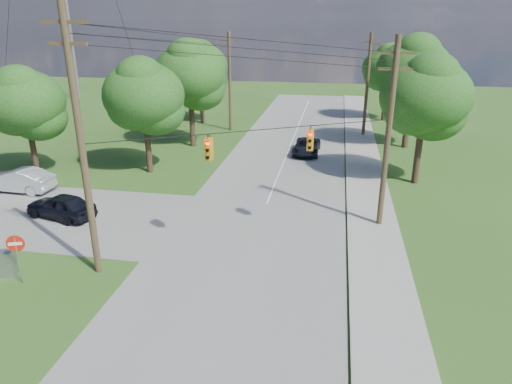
% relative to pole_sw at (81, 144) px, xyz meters
% --- Properties ---
extents(ground, '(140.00, 140.00, 0.00)m').
position_rel_pole_sw_xyz_m(ground, '(4.60, -0.40, -6.23)').
color(ground, '#30531B').
rests_on(ground, ground).
extents(main_road, '(10.00, 100.00, 0.03)m').
position_rel_pole_sw_xyz_m(main_road, '(6.60, 4.60, -6.21)').
color(main_road, gray).
rests_on(main_road, ground).
extents(sidewalk_east, '(2.60, 100.00, 0.12)m').
position_rel_pole_sw_xyz_m(sidewalk_east, '(13.30, 4.60, -6.17)').
color(sidewalk_east, gray).
rests_on(sidewalk_east, ground).
extents(pole_sw, '(2.00, 0.32, 12.00)m').
position_rel_pole_sw_xyz_m(pole_sw, '(0.00, 0.00, 0.00)').
color(pole_sw, brown).
rests_on(pole_sw, ground).
extents(pole_ne, '(2.00, 0.32, 10.50)m').
position_rel_pole_sw_xyz_m(pole_ne, '(13.50, 7.60, -0.76)').
color(pole_ne, brown).
rests_on(pole_ne, ground).
extents(pole_north_e, '(2.00, 0.32, 10.00)m').
position_rel_pole_sw_xyz_m(pole_north_e, '(13.50, 29.60, -1.10)').
color(pole_north_e, brown).
rests_on(pole_north_e, ground).
extents(pole_north_w, '(2.00, 0.32, 10.00)m').
position_rel_pole_sw_xyz_m(pole_north_w, '(-0.40, 29.60, -1.10)').
color(pole_north_w, brown).
rests_on(pole_north_w, ground).
extents(power_lines, '(13.93, 29.62, 4.93)m').
position_rel_pole_sw_xyz_m(power_lines, '(6.10, 11.14, 2.93)').
color(power_lines, black).
rests_on(power_lines, ground).
extents(traffic_signals, '(4.91, 3.27, 1.05)m').
position_rel_pole_sw_xyz_m(traffic_signals, '(7.15, 4.03, -0.73)').
color(traffic_signals, orange).
rests_on(traffic_signals, ground).
extents(tree_w_near, '(6.00, 6.00, 8.40)m').
position_rel_pole_sw_xyz_m(tree_w_near, '(-3.40, 14.60, -0.30)').
color(tree_w_near, '#463023').
rests_on(tree_w_near, ground).
extents(tree_w_mid, '(6.40, 6.40, 9.22)m').
position_rel_pole_sw_xyz_m(tree_w_mid, '(-2.40, 22.60, 0.35)').
color(tree_w_mid, '#463023').
rests_on(tree_w_mid, ground).
extents(tree_w_far, '(6.00, 6.00, 8.73)m').
position_rel_pole_sw_xyz_m(tree_w_far, '(-4.40, 32.60, 0.02)').
color(tree_w_far, '#463023').
rests_on(tree_w_far, ground).
extents(tree_e_near, '(6.20, 6.20, 8.81)m').
position_rel_pole_sw_xyz_m(tree_e_near, '(16.60, 15.60, 0.02)').
color(tree_e_near, '#463023').
rests_on(tree_e_near, ground).
extents(tree_e_mid, '(6.60, 6.60, 9.64)m').
position_rel_pole_sw_xyz_m(tree_e_mid, '(17.10, 25.60, 0.68)').
color(tree_e_mid, '#463023').
rests_on(tree_e_mid, ground).
extents(tree_e_far, '(5.80, 5.80, 8.32)m').
position_rel_pole_sw_xyz_m(tree_e_far, '(16.10, 37.60, -0.31)').
color(tree_e_far, '#463023').
rests_on(tree_e_far, ground).
extents(tree_cross_n, '(5.60, 5.60, 7.91)m').
position_rel_pole_sw_xyz_m(tree_cross_n, '(-11.40, 12.10, -0.63)').
color(tree_cross_n, '#463023').
rests_on(tree_cross_n, ground).
extents(car_cross_dark, '(4.67, 2.73, 1.49)m').
position_rel_pole_sw_xyz_m(car_cross_dark, '(-5.17, 5.32, -5.45)').
color(car_cross_dark, black).
rests_on(car_cross_dark, cross_road).
extents(car_cross_silver, '(4.93, 1.92, 1.60)m').
position_rel_pole_sw_xyz_m(car_cross_silver, '(-10.55, 8.90, -5.39)').
color(car_cross_silver, silver).
rests_on(car_cross_silver, cross_road).
extents(car_main_north, '(2.30, 4.78, 1.31)m').
position_rel_pole_sw_xyz_m(car_main_north, '(8.29, 21.69, -5.54)').
color(car_main_north, black).
rests_on(car_main_north, main_road).
extents(control_cabinet, '(0.82, 0.68, 1.28)m').
position_rel_pole_sw_xyz_m(control_cabinet, '(-3.90, -1.18, -5.59)').
color(control_cabinet, gray).
rests_on(control_cabinet, ground).
extents(do_not_enter_sign, '(0.77, 0.29, 2.39)m').
position_rel_pole_sw_xyz_m(do_not_enter_sign, '(-2.85, -1.59, -4.48)').
color(do_not_enter_sign, gray).
rests_on(do_not_enter_sign, ground).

